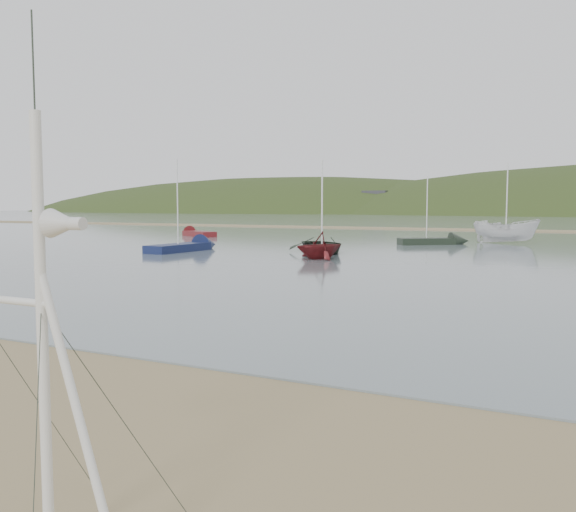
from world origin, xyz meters
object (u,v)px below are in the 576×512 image
at_px(mast_rig, 37,427).
at_px(dinghy_red_far, 192,233).
at_px(boat_white, 507,212).
at_px(sailboat_blue_near, 194,246).
at_px(sailboat_dark_mid, 443,241).
at_px(boat_red, 319,233).
at_px(boat_dark, 322,215).

xyz_separation_m(mast_rig, dinghy_red_far, (-31.14, 45.49, -0.83)).
relative_size(mast_rig, boat_white, 0.93).
distance_m(sailboat_blue_near, sailboat_dark_mid, 19.05).
height_order(mast_rig, boat_red, mast_rig).
relative_size(boat_dark, boat_red, 1.65).
xyz_separation_m(boat_dark, dinghy_red_far, (-20.06, 14.11, -2.16)).
xyz_separation_m(mast_rig, sailboat_dark_mid, (-6.20, 43.25, -0.82)).
bearing_deg(sailboat_dark_mid, sailboat_blue_near, -135.23).
height_order(boat_red, dinghy_red_far, boat_red).
height_order(boat_white, sailboat_dark_mid, sailboat_dark_mid).
height_order(sailboat_blue_near, sailboat_dark_mid, sailboat_blue_near).
height_order(boat_dark, sailboat_blue_near, sailboat_blue_near).
relative_size(boat_white, sailboat_blue_near, 0.76).
xyz_separation_m(mast_rig, boat_white, (-2.09, 46.92, 1.41)).
bearing_deg(dinghy_red_far, sailboat_blue_near, -53.88).
xyz_separation_m(mast_rig, boat_red, (-9.47, 27.36, 0.38)).
distance_m(boat_dark, boat_white, 17.96).
relative_size(mast_rig, boat_red, 1.59).
bearing_deg(mast_rig, boat_red, 109.10).
bearing_deg(sailboat_blue_near, dinghy_red_far, 126.12).
distance_m(boat_red, dinghy_red_far, 28.28).
bearing_deg(sailboat_blue_near, boat_white, 44.10).
distance_m(mast_rig, sailboat_dark_mid, 43.69).
height_order(boat_red, sailboat_dark_mid, sailboat_dark_mid).
relative_size(boat_red, sailboat_blue_near, 0.44).
height_order(boat_dark, dinghy_red_far, boat_dark).
distance_m(boat_white, dinghy_red_far, 29.18).
bearing_deg(boat_red, dinghy_red_far, 171.58).
bearing_deg(sailboat_blue_near, mast_rig, -56.54).
distance_m(boat_dark, sailboat_dark_mid, 13.01).
bearing_deg(boat_red, sailboat_blue_near, -162.09).
height_order(boat_white, dinghy_red_far, boat_white).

